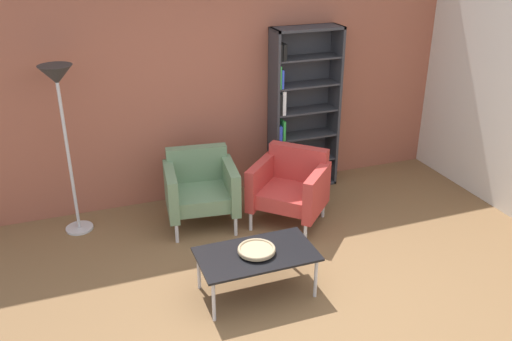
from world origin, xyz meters
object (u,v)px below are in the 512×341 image
(armchair_near_window, at_px, (291,186))
(armchair_spare_guest, at_px, (200,187))
(bookshelf_tall, at_px, (299,112))
(coffee_table_low, at_px, (257,256))
(floor_lamp_torchiere, at_px, (59,96))
(decorative_bowl, at_px, (257,250))

(armchair_near_window, bearing_deg, armchair_spare_guest, -154.36)
(bookshelf_tall, relative_size, armchair_spare_guest, 2.40)
(coffee_table_low, xyz_separation_m, floor_lamp_torchiere, (-1.37, 1.65, 1.08))
(floor_lamp_torchiere, bearing_deg, decorative_bowl, -50.37)
(coffee_table_low, distance_m, decorative_bowl, 0.07)
(coffee_table_low, relative_size, decorative_bowl, 3.12)
(floor_lamp_torchiere, bearing_deg, armchair_spare_guest, -13.35)
(armchair_near_window, xyz_separation_m, floor_lamp_torchiere, (-2.14, 0.60, 1.03))
(decorative_bowl, relative_size, armchair_near_window, 0.34)
(armchair_spare_guest, height_order, floor_lamp_torchiere, floor_lamp_torchiere)
(decorative_bowl, height_order, floor_lamp_torchiere, floor_lamp_torchiere)
(decorative_bowl, bearing_deg, floor_lamp_torchiere, 129.63)
(armchair_near_window, bearing_deg, decorative_bowl, -81.93)
(coffee_table_low, distance_m, armchair_near_window, 1.31)
(decorative_bowl, xyz_separation_m, armchair_spare_guest, (-0.12, 1.36, -0.02))
(armchair_spare_guest, distance_m, floor_lamp_torchiere, 1.65)
(coffee_table_low, bearing_deg, decorative_bowl, 180.00)
(coffee_table_low, relative_size, floor_lamp_torchiere, 0.57)
(bookshelf_tall, height_order, armchair_near_window, bookshelf_tall)
(bookshelf_tall, distance_m, armchair_near_window, 1.05)
(decorative_bowl, xyz_separation_m, floor_lamp_torchiere, (-1.37, 1.65, 1.01))
(floor_lamp_torchiere, bearing_deg, coffee_table_low, -50.37)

